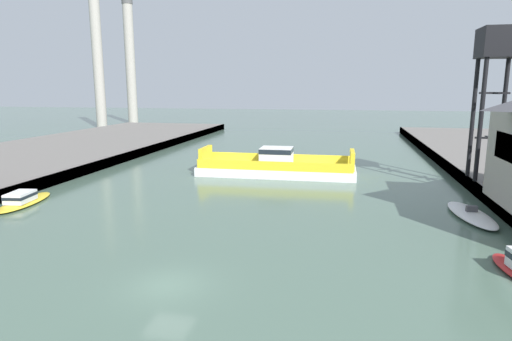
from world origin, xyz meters
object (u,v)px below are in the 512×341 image
(moored_boat_near_left, at_px, (23,200))
(moored_boat_mid_right, at_px, (471,215))
(smokestack_distant_b, at_px, (130,58))
(crane_tower, at_px, (498,58))
(smokestack_distant_a, at_px, (97,53))
(chain_ferry, at_px, (276,166))

(moored_boat_near_left, height_order, moored_boat_mid_right, moored_boat_near_left)
(moored_boat_near_left, relative_size, smokestack_distant_b, 0.22)
(moored_boat_mid_right, bearing_deg, moored_boat_near_left, -174.18)
(crane_tower, bearing_deg, smokestack_distant_b, 136.90)
(crane_tower, xyz_separation_m, smokestack_distant_b, (-78.85, 73.77, 5.75))
(moored_boat_mid_right, relative_size, smokestack_distant_b, 0.23)
(smokestack_distant_a, relative_size, smokestack_distant_b, 1.02)
(smokestack_distant_b, bearing_deg, crane_tower, -43.10)
(crane_tower, distance_m, smokestack_distant_b, 108.13)
(moored_boat_near_left, relative_size, smokestack_distant_a, 0.21)
(crane_tower, height_order, smokestack_distant_a, smokestack_distant_a)
(smokestack_distant_a, xyz_separation_m, smokestack_distant_b, (1.09, 15.75, -0.41))
(moored_boat_mid_right, distance_m, smokestack_distant_a, 104.17)
(smokestack_distant_a, bearing_deg, moored_boat_near_left, -63.85)
(chain_ferry, bearing_deg, smokestack_distant_a, 136.57)
(chain_ferry, relative_size, smokestack_distant_b, 0.53)
(smokestack_distant_b, bearing_deg, moored_boat_mid_right, -48.46)
(crane_tower, bearing_deg, moored_boat_mid_right, -110.99)
(moored_boat_mid_right, xyz_separation_m, smokestack_distant_a, (-75.86, 68.64, 19.65))
(chain_ferry, distance_m, smokestack_distant_b, 91.01)
(moored_boat_near_left, bearing_deg, moored_boat_mid_right, 5.82)
(moored_boat_mid_right, height_order, smokestack_distant_b, smokestack_distant_b)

